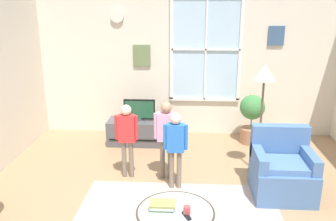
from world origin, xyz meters
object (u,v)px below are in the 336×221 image
object	(u,v)px
cup	(187,211)
person_pink_shirt	(166,131)
armchair	(282,171)
person_red_shirt	(127,133)
remote_near_books	(187,216)
tv_stand	(140,132)
potted_plant_by_window	(252,116)
floor_lamp	(264,84)
coffee_table	(175,213)
book_stack	(162,205)
person_blue_shirt	(176,142)
television	(139,110)

from	to	relation	value
cup	person_pink_shirt	world-z (taller)	person_pink_shirt
armchair	person_red_shirt	xyz separation A→B (m)	(-2.10, 0.33, 0.36)
cup	person_red_shirt	bearing A→B (deg)	119.24
cup	remote_near_books	xyz separation A→B (m)	(-0.00, -0.03, -0.04)
tv_stand	cup	world-z (taller)	cup
potted_plant_by_window	floor_lamp	bearing A→B (deg)	-94.15
tv_stand	coffee_table	bearing A→B (deg)	-74.82
potted_plant_by_window	person_pink_shirt	bearing A→B (deg)	-134.74
cup	potted_plant_by_window	size ratio (longest dim) A/B	0.11
armchair	book_stack	world-z (taller)	armchair
person_blue_shirt	floor_lamp	xyz separation A→B (m)	(1.20, 0.55, 0.69)
person_blue_shirt	floor_lamp	size ratio (longest dim) A/B	0.66
book_stack	floor_lamp	size ratio (longest dim) A/B	0.16
book_stack	cup	distance (m)	0.28
person_blue_shirt	coffee_table	bearing A→B (deg)	-87.58
tv_stand	armchair	xyz separation A→B (m)	(2.11, -1.62, 0.11)
person_pink_shirt	television	bearing A→B (deg)	113.64
armchair	person_blue_shirt	distance (m)	1.45
television	person_red_shirt	bearing A→B (deg)	-89.85
book_stack	person_pink_shirt	world-z (taller)	person_pink_shirt
cup	floor_lamp	bearing A→B (deg)	60.30
person_blue_shirt	person_red_shirt	distance (m)	0.76
floor_lamp	potted_plant_by_window	bearing A→B (deg)	85.85
armchair	coffee_table	size ratio (longest dim) A/B	1.08
book_stack	person_red_shirt	size ratio (longest dim) A/B	0.24
remote_near_books	person_red_shirt	world-z (taller)	person_red_shirt
remote_near_books	person_pink_shirt	world-z (taller)	person_pink_shirt
tv_stand	floor_lamp	bearing A→B (deg)	-28.28
remote_near_books	person_blue_shirt	world-z (taller)	person_blue_shirt
person_pink_shirt	person_red_shirt	bearing A→B (deg)	-179.45
tv_stand	potted_plant_by_window	xyz separation A→B (m)	(2.00, 0.16, 0.29)
person_red_shirt	floor_lamp	size ratio (longest dim) A/B	0.67
floor_lamp	person_blue_shirt	bearing A→B (deg)	-155.65
tv_stand	book_stack	distance (m)	2.81
television	person_red_shirt	distance (m)	1.29
potted_plant_by_window	book_stack	bearing A→B (deg)	-115.42
cup	person_blue_shirt	bearing A→B (deg)	97.55
potted_plant_by_window	floor_lamp	world-z (taller)	floor_lamp
television	cup	bearing A→B (deg)	-72.92
book_stack	tv_stand	bearing A→B (deg)	102.75
person_pink_shirt	floor_lamp	bearing A→B (deg)	10.85
person_blue_shirt	television	bearing A→B (deg)	114.17
cup	person_pink_shirt	size ratio (longest dim) A/B	0.08
television	armchair	size ratio (longest dim) A/B	0.63
potted_plant_by_window	cup	bearing A→B (deg)	-110.48
tv_stand	television	bearing A→B (deg)	-90.00
person_pink_shirt	tv_stand	bearing A→B (deg)	113.59
armchair	cup	world-z (taller)	armchair
television	person_blue_shirt	distance (m)	1.72
television	floor_lamp	world-z (taller)	floor_lamp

